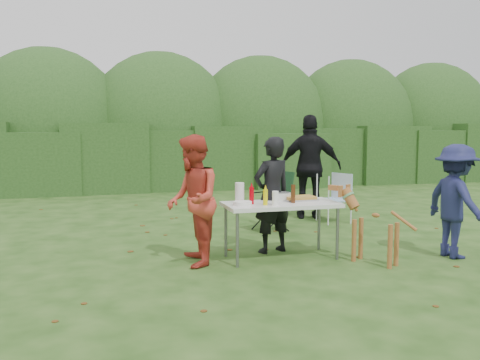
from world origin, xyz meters
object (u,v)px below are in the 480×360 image
object	(u,v)px
person_cook	(272,195)
mustard_bottle	(265,197)
paper_towel_roll	(240,193)
camping_chair	(270,201)
folding_table	(281,207)
ketchup_bottle	(252,196)
child	(456,201)
person_red_jacket	(193,200)
dog	(375,227)
person_black_puffy	(310,167)
lawn_chair	(334,198)
beer_bottle	(293,194)

from	to	relation	value
person_cook	mustard_bottle	size ratio (longest dim) A/B	7.99
person_cook	paper_towel_roll	size ratio (longest dim) A/B	6.15
camping_chair	paper_towel_roll	distance (m)	1.84
camping_chair	mustard_bottle	xyz separation A→B (m)	(-0.73, -1.84, 0.34)
mustard_bottle	folding_table	bearing A→B (deg)	27.24
ketchup_bottle	paper_towel_roll	xyz separation A→B (m)	(-0.11, 0.19, 0.02)
ketchup_bottle	mustard_bottle	bearing A→B (deg)	-43.06
folding_table	child	xyz separation A→B (m)	(2.23, -0.61, 0.07)
person_red_jacket	mustard_bottle	distance (m)	0.92
child	dog	world-z (taller)	child
camping_chair	paper_towel_roll	size ratio (longest dim) A/B	3.85
person_cook	child	distance (m)	2.43
person_black_puffy	camping_chair	distance (m)	1.52
mustard_bottle	camping_chair	bearing A→B (deg)	68.43
child	person_black_puffy	bearing A→B (deg)	8.62
person_cook	lawn_chair	distance (m)	2.58
person_cook	person_black_puffy	world-z (taller)	person_black_puffy
dog	mustard_bottle	size ratio (longest dim) A/B	4.98
person_black_puffy	dog	distance (m)	3.29
camping_chair	mustard_bottle	bearing A→B (deg)	45.07
mustard_bottle	paper_towel_roll	size ratio (longest dim) A/B	0.77
person_cook	mustard_bottle	world-z (taller)	person_cook
person_red_jacket	lawn_chair	distance (m)	3.70
lawn_chair	beer_bottle	world-z (taller)	beer_bottle
person_cook	lawn_chair	bearing A→B (deg)	-152.40
paper_towel_roll	beer_bottle	bearing A→B (deg)	-20.19
child	beer_bottle	distance (m)	2.16
mustard_bottle	lawn_chair	bearing A→B (deg)	47.01
lawn_chair	beer_bottle	bearing A→B (deg)	29.07
lawn_chair	ketchup_bottle	xyz separation A→B (m)	(-2.24, -2.12, 0.40)
person_cook	beer_bottle	bearing A→B (deg)	94.90
person_black_puffy	beer_bottle	world-z (taller)	person_black_puffy
camping_chair	dog	bearing A→B (deg)	80.93
person_red_jacket	beer_bottle	distance (m)	1.33
paper_towel_roll	person_cook	bearing A→B (deg)	16.22
child	dog	xyz separation A→B (m)	(-1.19, 0.01, -0.28)
person_cook	ketchup_bottle	bearing A→B (deg)	23.46
person_cook	mustard_bottle	distance (m)	0.54
person_red_jacket	dog	size ratio (longest dim) A/B	1.65
person_cook	child	bearing A→B (deg)	140.83
person_red_jacket	child	xyz separation A→B (m)	(3.41, -0.59, -0.07)
dog	beer_bottle	bearing A→B (deg)	28.21
folding_table	lawn_chair	distance (m)	2.80
child	dog	bearing A→B (deg)	86.83
folding_table	camping_chair	world-z (taller)	camping_chair
folding_table	person_black_puffy	bearing A→B (deg)	58.71
person_black_puffy	beer_bottle	distance (m)	3.03
person_black_puffy	paper_towel_roll	size ratio (longest dim) A/B	7.55
folding_table	child	distance (m)	2.31
camping_chair	beer_bottle	xyz separation A→B (m)	(-0.32, -1.76, 0.36)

